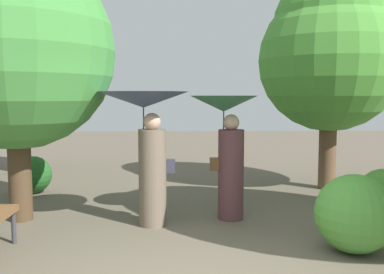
# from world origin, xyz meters

# --- Properties ---
(person_left) EXTENTS (1.31, 1.31, 1.97)m
(person_left) POSITION_xyz_m (-0.67, 2.34, 1.43)
(person_left) COLOR #6B5B4C
(person_left) RESTS_ON ground
(person_right) EXTENTS (1.04, 1.04, 1.92)m
(person_right) POSITION_xyz_m (0.53, 2.65, 1.30)
(person_right) COLOR #563338
(person_right) RESTS_ON ground
(tree_near_left) EXTENTS (2.97, 2.97, 4.46)m
(tree_near_left) POSITION_xyz_m (-2.65, 2.68, 2.81)
(tree_near_left) COLOR #4C3823
(tree_near_left) RESTS_ON ground
(tree_mid_left) EXTENTS (2.44, 2.44, 4.06)m
(tree_mid_left) POSITION_xyz_m (-4.17, 6.98, 2.64)
(tree_mid_left) COLOR #42301E
(tree_mid_left) RESTS_ON ground
(tree_mid_right) EXTENTS (2.88, 2.88, 4.49)m
(tree_mid_right) POSITION_xyz_m (2.86, 4.82, 2.86)
(tree_mid_right) COLOR brown
(tree_mid_right) RESTS_ON ground
(bush_path_left) EXTENTS (0.79, 0.79, 0.79)m
(bush_path_left) POSITION_xyz_m (2.96, 2.53, 0.40)
(bush_path_left) COLOR #4C9338
(bush_path_left) RESTS_ON ground
(bush_path_right) EXTENTS (0.73, 0.73, 0.73)m
(bush_path_right) POSITION_xyz_m (-3.09, 4.56, 0.37)
(bush_path_right) COLOR #235B23
(bush_path_right) RESTS_ON ground
(bush_far_side) EXTENTS (0.96, 0.96, 0.96)m
(bush_far_side) POSITION_xyz_m (1.93, 1.14, 0.48)
(bush_far_side) COLOR #4C9338
(bush_far_side) RESTS_ON ground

